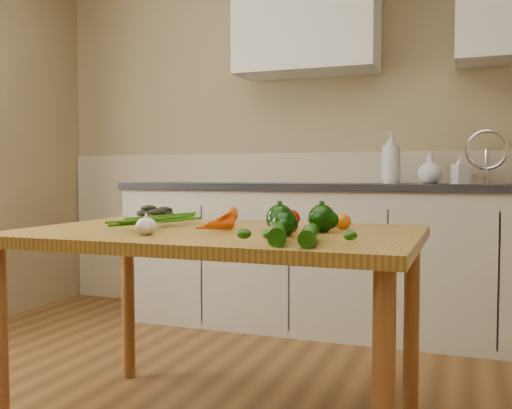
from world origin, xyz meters
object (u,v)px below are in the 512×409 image
object	(u,v)px
soap_bottle_c	(430,169)
pepper_b	(322,219)
carrot_bunch	(201,219)
pepper_a	(280,218)
soap_bottle_a	(391,157)
tomato_b	(329,219)
leafy_greens	(156,209)
pepper_c	(283,224)
garlic_bulb	(146,226)
table	(219,253)
zucchini_b	(277,234)
soap_bottle_b	(460,169)
zucchini_a	(309,235)
tomato_c	(343,222)
tomato_a	(291,218)

from	to	relation	value
soap_bottle_c	pepper_b	world-z (taller)	soap_bottle_c
carrot_bunch	pepper_a	world-z (taller)	pepper_a
soap_bottle_a	tomato_b	xyz separation A→B (m)	(-0.05, -1.39, -0.27)
leafy_greens	pepper_c	size ratio (longest dim) A/B	2.49
pepper_c	tomato_b	world-z (taller)	pepper_c
garlic_bulb	pepper_c	world-z (taller)	pepper_c
table	zucchini_b	distance (m)	0.47
table	leafy_greens	distance (m)	0.55
pepper_b	tomato_b	distance (m)	0.19
soap_bottle_b	tomato_b	size ratio (longest dim) A/B	2.42
table	soap_bottle_a	xyz separation A→B (m)	(0.41, 1.62, 0.39)
carrot_bunch	tomato_b	distance (m)	0.48
garlic_bulb	pepper_b	bearing A→B (deg)	29.19
pepper_c	zucchini_a	size ratio (longest dim) A/B	0.35
tomato_b	zucchini_a	world-z (taller)	tomato_b
soap_bottle_c	tomato_b	xyz separation A→B (m)	(-0.28, -1.38, -0.20)
carrot_bunch	zucchini_b	bearing A→B (deg)	-39.48
tomato_c	tomato_a	bearing A→B (deg)	175.27
leafy_greens	garlic_bulb	size ratio (longest dim) A/B	2.92
soap_bottle_b	pepper_c	world-z (taller)	soap_bottle_b
pepper_a	zucchini_b	xyz separation A→B (m)	(0.09, -0.31, -0.02)
tomato_a	zucchini_b	xyz separation A→B (m)	(0.11, -0.50, -0.01)
soap_bottle_a	pepper_c	world-z (taller)	soap_bottle_a
carrot_bunch	pepper_b	distance (m)	0.45
carrot_bunch	garlic_bulb	bearing A→B (deg)	-104.75
soap_bottle_a	soap_bottle_b	bearing A→B (deg)	65.60
soap_bottle_a	tomato_c	bearing A→B (deg)	-23.89
soap_bottle_c	garlic_bulb	bearing A→B (deg)	-57.97
pepper_c	zucchini_b	bearing A→B (deg)	-78.08
tomato_c	zucchini_b	world-z (taller)	tomato_c
table	carrot_bunch	distance (m)	0.14
tomato_b	tomato_c	bearing A→B (deg)	-43.70
soap_bottle_c	soap_bottle_a	bearing A→B (deg)	-128.23
table	soap_bottle_b	distance (m)	1.83
pepper_c	zucchini_a	bearing A→B (deg)	-51.44
tomato_a	tomato_c	bearing A→B (deg)	-4.73
carrot_bunch	leafy_greens	bearing A→B (deg)	141.23
pepper_a	tomato_a	world-z (taller)	pepper_a
zucchini_a	table	bearing A→B (deg)	144.73
garlic_bulb	tomato_b	distance (m)	0.70
soap_bottle_a	pepper_b	world-z (taller)	soap_bottle_a
table	leafy_greens	bearing A→B (deg)	145.11
table	tomato_b	size ratio (longest dim) A/B	20.26
zucchini_a	garlic_bulb	bearing A→B (deg)	175.55
soap_bottle_c	tomato_b	size ratio (longest dim) A/B	2.54
soap_bottle_b	zucchini_a	distance (m)	1.96
leafy_greens	pepper_c	xyz separation A→B (m)	(0.72, -0.44, -0.01)
tomato_a	zucchini_a	bearing A→B (deg)	-67.25
carrot_bunch	soap_bottle_c	bearing A→B (deg)	65.97
carrot_bunch	pepper_c	distance (m)	0.39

